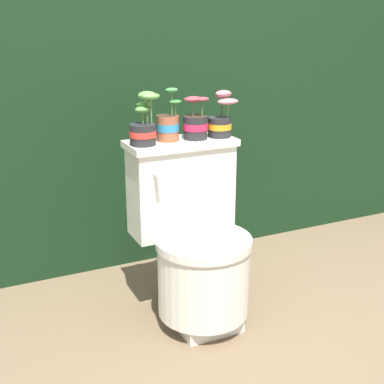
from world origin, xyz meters
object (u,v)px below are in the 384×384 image
Objects in this scene: potted_plant_midleft at (168,125)px; potted_plant_midright at (221,121)px; toilet at (195,242)px; potted_plant_middle at (195,124)px; potted_plant_left at (144,127)px.

potted_plant_midright is at bearing -6.55° from potted_plant_midleft.
toilet is 4.22× the size of potted_plant_middle.
potted_plant_middle is at bearing 1.89° from potted_plant_left.
potted_plant_midright is at bearing -0.16° from potted_plant_left.
potted_plant_midleft is 0.13m from potted_plant_middle.
toilet is 0.56m from potted_plant_left.
potted_plant_left is 0.98× the size of potted_plant_midleft.
potted_plant_midleft is 1.10× the size of potted_plant_midright.
potted_plant_left is (-0.18, 0.13, 0.52)m from toilet.
potted_plant_left is 1.20× the size of potted_plant_middle.
toilet is 3.53× the size of potted_plant_left.
potted_plant_middle is (0.25, 0.01, -0.01)m from potted_plant_left.
potted_plant_midleft reaches higher than potted_plant_left.
potted_plant_middle is at bearing -8.75° from potted_plant_midleft.
potted_plant_midright is (0.37, -0.00, -0.00)m from potted_plant_left.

